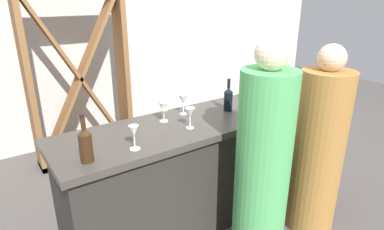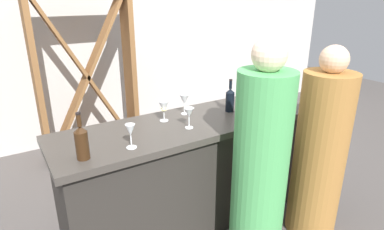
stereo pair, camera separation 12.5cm
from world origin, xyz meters
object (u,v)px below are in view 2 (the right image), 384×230
at_px(wine_bottle_center_near_black, 258,92).
at_px(wine_glass_near_center, 266,101).
at_px(wine_glass_far_left, 278,88).
at_px(wine_glass_far_right, 184,100).
at_px(person_left_guest, 320,153).
at_px(wine_bottle_second_left_near_black, 230,99).
at_px(wine_glass_near_right, 189,113).
at_px(wine_rack, 87,76).
at_px(wine_bottle_second_right_olive_green, 279,94).
at_px(wine_glass_far_center, 164,108).
at_px(wine_glass_near_left, 130,131).
at_px(person_center_guest, 260,168).
at_px(wine_bottle_leftmost_amber_brown, 82,142).

xyz_separation_m(wine_bottle_center_near_black, wine_glass_near_center, (-0.12, -0.23, 0.00)).
distance_m(wine_glass_far_left, wine_glass_far_right, 0.95).
bearing_deg(person_left_guest, wine_glass_near_center, 21.68).
bearing_deg(person_left_guest, wine_glass_far_right, 42.28).
height_order(wine_bottle_second_left_near_black, wine_glass_near_center, wine_bottle_second_left_near_black).
xyz_separation_m(wine_glass_near_right, wine_glass_far_right, (0.12, 0.27, 0.01)).
xyz_separation_m(wine_glass_near_center, wine_glass_far_right, (-0.55, 0.36, 0.00)).
bearing_deg(wine_rack, person_left_guest, -63.72).
distance_m(wine_bottle_second_right_olive_green, wine_glass_far_center, 1.01).
bearing_deg(wine_glass_near_left, wine_bottle_center_near_black, 10.17).
bearing_deg(wine_glass_far_right, wine_bottle_second_right_olive_green, -21.49).
height_order(wine_bottle_second_left_near_black, person_left_guest, person_left_guest).
bearing_deg(person_center_guest, wine_bottle_second_right_olive_green, -31.56).
bearing_deg(wine_glass_near_center, wine_bottle_center_near_black, 61.97).
xyz_separation_m(wine_glass_near_right, person_left_guest, (0.85, -0.52, -0.33)).
xyz_separation_m(wine_bottle_second_right_olive_green, wine_glass_near_left, (-1.37, -0.06, -0.01)).
bearing_deg(wine_glass_far_center, person_left_guest, -38.48).
xyz_separation_m(wine_bottle_leftmost_amber_brown, wine_glass_near_left, (0.30, -0.01, 0.00)).
bearing_deg(wine_glass_near_center, wine_glass_far_center, 157.86).
height_order(wine_bottle_leftmost_amber_brown, wine_glass_near_left, wine_bottle_leftmost_amber_brown).
height_order(wine_rack, wine_bottle_leftmost_amber_brown, wine_rack).
bearing_deg(wine_glass_near_right, wine_glass_far_left, 8.37).
distance_m(wine_rack, wine_glass_near_center, 2.07).
xyz_separation_m(wine_bottle_second_left_near_black, person_center_guest, (-0.23, -0.64, -0.27)).
bearing_deg(wine_glass_far_right, wine_bottle_leftmost_amber_brown, -158.96).
relative_size(wine_bottle_second_left_near_black, person_left_guest, 0.18).
bearing_deg(wine_glass_near_right, wine_bottle_center_near_black, 10.21).
bearing_deg(wine_bottle_center_near_black, wine_rack, 123.67).
xyz_separation_m(wine_bottle_center_near_black, person_left_guest, (0.05, -0.67, -0.33)).
bearing_deg(wine_bottle_leftmost_amber_brown, wine_glass_near_center, -0.47).
bearing_deg(wine_bottle_second_left_near_black, person_left_guest, -60.37).
xyz_separation_m(wine_glass_far_center, wine_glass_far_right, (0.21, 0.05, 0.01)).
height_order(wine_rack, wine_glass_near_center, wine_rack).
bearing_deg(wine_glass_near_left, wine_glass_near_right, 10.10).
distance_m(wine_glass_near_right, person_left_guest, 1.05).
xyz_separation_m(wine_rack, wine_bottle_center_near_black, (1.07, -1.61, 0.06)).
xyz_separation_m(wine_bottle_second_left_near_black, wine_glass_far_right, (-0.36, 0.14, 0.02)).
height_order(wine_bottle_center_near_black, wine_glass_far_left, wine_bottle_center_near_black).
height_order(wine_rack, person_center_guest, wine_rack).
relative_size(wine_bottle_second_right_olive_green, wine_glass_near_right, 2.08).
distance_m(wine_bottle_leftmost_amber_brown, wine_bottle_second_left_near_black, 1.28).
bearing_deg(wine_glass_far_left, wine_glass_near_left, -171.09).
bearing_deg(wine_glass_far_left, wine_bottle_second_left_near_black, -177.44).
bearing_deg(person_center_guest, wine_glass_far_right, 30.31).
xyz_separation_m(wine_bottle_center_near_black, wine_glass_near_left, (-1.28, -0.23, -0.00)).
relative_size(wine_glass_near_center, wine_glass_near_right, 1.11).
relative_size(wine_bottle_center_near_black, wine_bottle_second_right_olive_green, 0.96).
xyz_separation_m(wine_bottle_second_right_olive_green, wine_glass_far_right, (-0.76, 0.30, -0.00)).
bearing_deg(wine_glass_near_center, wine_bottle_leftmost_amber_brown, 179.53).
xyz_separation_m(wine_bottle_leftmost_amber_brown, wine_bottle_center_near_black, (1.58, 0.22, 0.01)).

